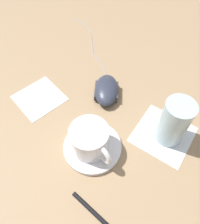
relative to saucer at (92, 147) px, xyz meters
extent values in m
plane|color=#9E7F5B|center=(-0.07, -0.03, -0.01)|extent=(3.00, 3.00, 0.00)
cylinder|color=white|center=(0.00, 0.00, 0.00)|extent=(0.13, 0.13, 0.01)
cylinder|color=white|center=(0.00, 0.00, 0.04)|extent=(0.08, 0.08, 0.06)
torus|color=white|center=(0.00, 0.04, 0.04)|extent=(0.02, 0.05, 0.05)
ellipsoid|color=#2D3342|center=(-0.11, -0.12, 0.01)|extent=(0.11, 0.12, 0.04)
cylinder|color=#38383D|center=(-0.13, -0.14, 0.02)|extent=(0.01, 0.01, 0.01)
cube|color=#38383D|center=(-0.09, -0.13, 0.01)|extent=(0.04, 0.05, 0.02)
cube|color=#38383D|center=(-0.14, -0.10, 0.01)|extent=(0.04, 0.05, 0.02)
cylinder|color=gray|center=(-0.16, -0.19, 0.00)|extent=(0.02, 0.06, 0.00)
cylinder|color=gray|center=(-0.17, -0.25, 0.00)|extent=(0.00, 0.06, 0.00)
cylinder|color=gray|center=(-0.18, -0.30, 0.00)|extent=(0.03, 0.05, 0.00)
cylinder|color=gray|center=(-0.21, -0.35, 0.00)|extent=(0.03, 0.05, 0.00)
cylinder|color=gray|center=(-0.22, -0.41, 0.00)|extent=(0.00, 0.06, 0.00)
cylinder|color=gray|center=(-0.22, -0.46, 0.00)|extent=(0.01, 0.06, 0.00)
sphere|color=gray|center=(-0.15, -0.16, 0.00)|extent=(0.00, 0.00, 0.00)
sphere|color=gray|center=(-0.17, -0.22, 0.00)|extent=(0.00, 0.00, 0.00)
sphere|color=gray|center=(-0.17, -0.27, 0.00)|extent=(0.00, 0.00, 0.00)
sphere|color=gray|center=(-0.19, -0.33, 0.00)|extent=(0.00, 0.00, 0.00)
sphere|color=gray|center=(-0.22, -0.38, 0.00)|extent=(0.00, 0.00, 0.00)
sphere|color=gray|center=(-0.22, -0.43, 0.00)|extent=(0.00, 0.00, 0.00)
sphere|color=gray|center=(-0.22, -0.49, 0.00)|extent=(0.00, 0.00, 0.00)
cube|color=white|center=(-0.16, 0.06, 0.00)|extent=(0.17, 0.17, 0.00)
cylinder|color=silver|center=(-0.17, 0.07, 0.05)|extent=(0.06, 0.06, 0.12)
cube|color=white|center=(0.04, -0.20, 0.00)|extent=(0.13, 0.13, 0.00)
cylinder|color=black|center=(0.07, 0.13, 0.00)|extent=(0.05, 0.13, 0.01)
camera|label=1|loc=(0.10, 0.20, 0.45)|focal=35.00mm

